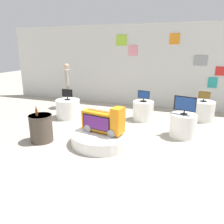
{
  "coord_description": "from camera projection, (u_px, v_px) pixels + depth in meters",
  "views": [
    {
      "loc": [
        1.85,
        -4.45,
        2.35
      ],
      "look_at": [
        -0.06,
        0.91,
        0.66
      ],
      "focal_mm": 35.34,
      "sensor_mm": 36.0,
      "label": 1
    }
  ],
  "objects": [
    {
      "name": "display_pedestal_left_rear",
      "position": [
        202.0,
        111.0,
        7.32
      ],
      "size": [
        0.77,
        0.77,
        0.63
      ],
      "primitive_type": "cylinder",
      "color": "white",
      "rests_on": "ground"
    },
    {
      "name": "display_pedestal_center_rear",
      "position": [
        143.0,
        111.0,
        7.32
      ],
      "size": [
        0.68,
        0.68,
        0.63
      ],
      "primitive_type": "cylinder",
      "color": "white",
      "rests_on": "ground"
    },
    {
      "name": "tv_on_left_rear",
      "position": [
        204.0,
        96.0,
        7.18
      ],
      "size": [
        0.4,
        0.19,
        0.35
      ],
      "color": "black",
      "rests_on": "display_pedestal_left_rear"
    },
    {
      "name": "side_table_round",
      "position": [
        41.0,
        128.0,
        5.62
      ],
      "size": [
        0.59,
        0.59,
        0.7
      ],
      "color": "#4C4238",
      "rests_on": "ground"
    },
    {
      "name": "shopper_browsing_near_truck",
      "position": [
        67.0,
        82.0,
        8.61
      ],
      "size": [
        0.37,
        0.48,
        1.74
      ],
      "color": "gray",
      "rests_on": "ground"
    },
    {
      "name": "display_pedestal_right_rear",
      "position": [
        68.0,
        109.0,
        7.55
      ],
      "size": [
        0.81,
        0.81,
        0.63
      ],
      "primitive_type": "cylinder",
      "color": "white",
      "rests_on": "ground"
    },
    {
      "name": "back_wall_display",
      "position": [
        143.0,
        66.0,
        8.83
      ],
      "size": [
        12.15,
        0.13,
        3.22
      ],
      "color": "silver",
      "rests_on": "ground"
    },
    {
      "name": "tv_on_right_rear",
      "position": [
        67.0,
        94.0,
        7.4
      ],
      "size": [
        0.38,
        0.19,
        0.36
      ],
      "color": "black",
      "rests_on": "display_pedestal_right_rear"
    },
    {
      "name": "ground_plane",
      "position": [
        102.0,
        149.0,
        5.28
      ],
      "size": [
        30.0,
        30.0,
        0.0
      ],
      "primitive_type": "plane",
      "color": "#A8A091"
    },
    {
      "name": "bottle_on_side_table",
      "position": [
        36.0,
        112.0,
        5.46
      ],
      "size": [
        0.06,
        0.06,
        0.24
      ],
      "color": "brown",
      "rests_on": "side_table_round"
    },
    {
      "name": "tv_on_center_rear",
      "position": [
        144.0,
        96.0,
        7.17
      ],
      "size": [
        0.4,
        0.22,
        0.36
      ],
      "color": "black",
      "rests_on": "display_pedestal_center_rear"
    },
    {
      "name": "novelty_firetruck_tv",
      "position": [
        104.0,
        122.0,
        5.44
      ],
      "size": [
        1.12,
        0.56,
        0.7
      ],
      "color": "gray",
      "rests_on": "main_display_pedestal"
    },
    {
      "name": "main_display_pedestal",
      "position": [
        103.0,
        138.0,
        5.58
      ],
      "size": [
        1.61,
        1.61,
        0.29
      ],
      "primitive_type": "cylinder",
      "color": "white",
      "rests_on": "ground"
    },
    {
      "name": "tv_on_far_right",
      "position": [
        185.0,
        104.0,
        5.77
      ],
      "size": [
        0.57,
        0.19,
        0.48
      ],
      "color": "black",
      "rests_on": "display_pedestal_far_right"
    },
    {
      "name": "display_pedestal_far_right",
      "position": [
        183.0,
        125.0,
        5.94
      ],
      "size": [
        0.7,
        0.7,
        0.63
      ],
      "primitive_type": "cylinder",
      "color": "white",
      "rests_on": "ground"
    }
  ]
}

